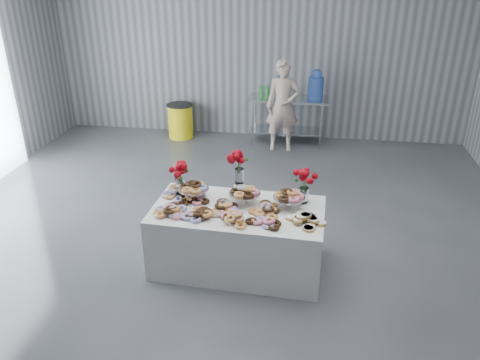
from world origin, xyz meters
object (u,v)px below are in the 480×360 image
object	(u,v)px
person	(283,106)
trash_barrel	(180,121)
display_table	(238,238)
water_jug	(316,86)
prep_table	(287,112)

from	to	relation	value
person	trash_barrel	size ratio (longest dim) A/B	2.47
display_table	water_jug	size ratio (longest dim) A/B	3.43
trash_barrel	prep_table	bearing A→B (deg)	0.00
prep_table	water_jug	size ratio (longest dim) A/B	2.71
display_table	water_jug	xyz separation A→B (m)	(0.80, 4.15, 0.77)
water_jug	person	world-z (taller)	person
person	trash_barrel	world-z (taller)	person
display_table	person	distance (m)	3.84
trash_barrel	water_jug	bearing A→B (deg)	0.00
prep_table	trash_barrel	xyz separation A→B (m)	(-2.12, -0.00, -0.28)
water_jug	person	distance (m)	0.74
water_jug	person	bearing A→B (deg)	-148.89
prep_table	person	size ratio (longest dim) A/B	0.90
trash_barrel	person	bearing A→B (deg)	-9.57
display_table	trash_barrel	xyz separation A→B (m)	(-1.82, 4.15, -0.04)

